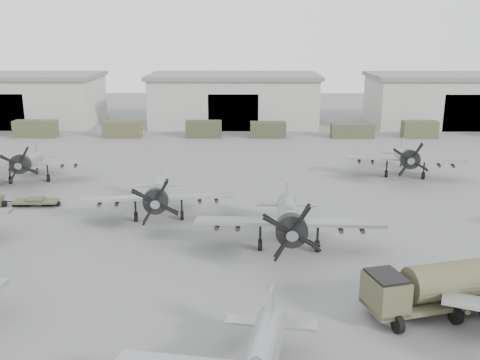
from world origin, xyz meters
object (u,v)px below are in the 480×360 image
(aircraft_far_0, at_px, (27,162))
(tug_trailer, at_px, (9,201))
(aircraft_mid_1, at_px, (158,194))
(aircraft_mid_2, at_px, (289,219))
(aircraft_far_1, at_px, (406,157))
(fuel_tanker, at_px, (431,286))

(aircraft_far_0, height_order, tug_trailer, aircraft_far_0)
(aircraft_far_0, bearing_deg, aircraft_mid_1, -49.22)
(aircraft_far_0, bearing_deg, aircraft_mid_2, -47.19)
(aircraft_mid_1, distance_m, tug_trailer, 15.25)
(aircraft_mid_1, distance_m, aircraft_far_1, 28.85)
(aircraft_mid_1, bearing_deg, aircraft_mid_2, -38.14)
(aircraft_mid_1, relative_size, aircraft_far_0, 1.02)
(aircraft_far_0, xyz_separation_m, aircraft_far_1, (41.09, 2.20, 0.06))
(aircraft_far_0, height_order, aircraft_far_1, aircraft_far_1)
(aircraft_mid_2, bearing_deg, aircraft_far_0, 148.24)
(aircraft_mid_1, xyz_separation_m, aircraft_far_1, (25.21, 14.04, 0.01))
(aircraft_mid_2, distance_m, fuel_tanker, 11.75)
(aircraft_mid_1, relative_size, aircraft_far_1, 0.99)
(aircraft_mid_2, xyz_separation_m, fuel_tanker, (7.42, -9.07, -0.81))
(aircraft_far_0, distance_m, aircraft_far_1, 41.15)
(tug_trailer, bearing_deg, aircraft_far_0, 96.61)
(aircraft_mid_2, distance_m, aircraft_far_1, 25.18)
(aircraft_far_1, bearing_deg, fuel_tanker, -92.02)
(aircraft_mid_2, height_order, aircraft_far_0, aircraft_mid_2)
(aircraft_far_1, distance_m, fuel_tanker, 30.48)
(aircraft_mid_1, height_order, aircraft_far_1, aircraft_far_1)
(tug_trailer, bearing_deg, aircraft_mid_2, -24.11)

